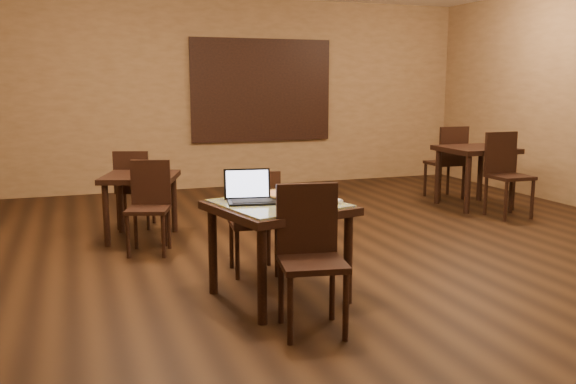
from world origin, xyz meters
name	(u,v)px	position (x,y,z in m)	size (l,w,h in m)	color
ground	(374,275)	(0.00, 0.00, 0.00)	(10.00, 10.00, 0.00)	black
wall_back	(231,94)	(0.00, 5.00, 1.50)	(8.00, 0.02, 3.00)	#98774D
mural	(262,90)	(0.50, 4.96, 1.55)	(2.34, 0.05, 1.64)	#244B85
tiled_table	(279,216)	(-0.98, -0.28, 0.66)	(1.11, 1.11, 0.76)	black
chair_main_near	(310,249)	(-0.97, -0.89, 0.56)	(0.49, 0.49, 0.99)	black
chair_main_far	(255,217)	(-0.99, 0.34, 0.52)	(0.44, 0.44, 0.93)	black
laptop	(250,193)	(-1.18, -0.17, 0.83)	(0.40, 0.34, 0.25)	black
plate	(314,204)	(-0.76, -0.46, 0.77)	(0.29, 0.29, 0.02)	white
pizza_slice	(314,202)	(-0.76, -0.46, 0.79)	(0.19, 0.19, 0.02)	beige
pizza_pan	(283,196)	(-0.86, -0.04, 0.77)	(0.34, 0.34, 0.01)	silver
pizza_whole	(283,194)	(-0.86, -0.04, 0.78)	(0.36, 0.36, 0.03)	beige
spatula	(286,193)	(-0.84, -0.06, 0.79)	(0.09, 0.21, 0.01)	silver
napkin_roll	(334,200)	(-0.58, -0.42, 0.78)	(0.08, 0.18, 0.04)	white
other_table_a	(475,157)	(2.68, 2.26, 0.68)	(0.88, 0.88, 0.82)	black
other_table_a_chair_near	(505,169)	(2.68, 1.64, 0.60)	(0.46, 0.46, 1.06)	black
other_table_a_chair_far	(449,158)	(2.68, 2.87, 0.60)	(0.46, 0.46, 1.06)	black
other_table_b	(141,186)	(-1.78, 1.98, 0.58)	(0.95, 0.95, 0.70)	black
other_table_b_chair_near	(149,201)	(-1.76, 1.44, 0.51)	(0.50, 0.50, 0.91)	black
other_table_b_chair_far	(134,185)	(-1.81, 2.51, 0.51)	(0.50, 0.50, 0.91)	black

